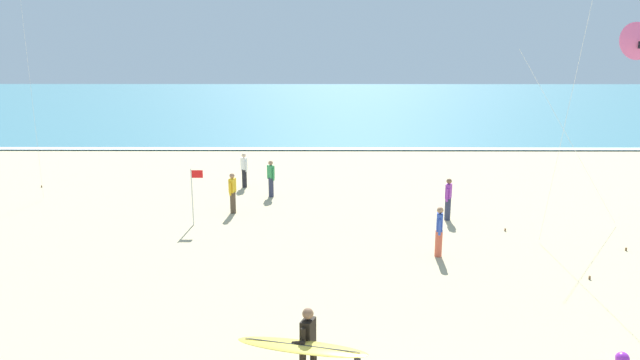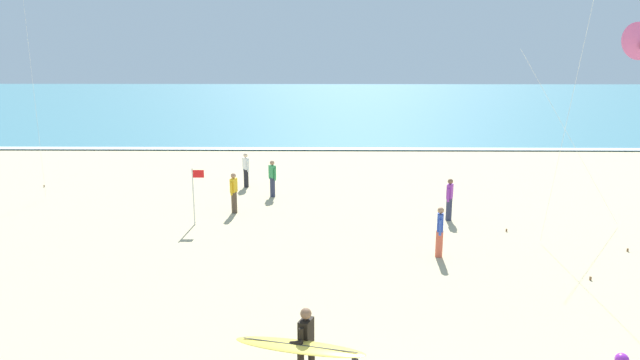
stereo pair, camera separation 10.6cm
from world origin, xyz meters
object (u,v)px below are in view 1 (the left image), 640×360
at_px(bystander_purple_top, 448,199).
at_px(bystander_green_top, 271,178).
at_px(beach_ball, 622,359).
at_px(surfer_trailing, 304,346).
at_px(bystander_yellow_top, 233,193).
at_px(bystander_white_top, 244,170).
at_px(lifeguard_flag, 193,191).
at_px(bystander_blue_top, 439,231).
at_px(kite_delta_rose_high, 637,41).

xyz_separation_m(bystander_purple_top, bystander_green_top, (-6.90, 3.33, 0.00)).
bearing_deg(beach_ball, surfer_trailing, -170.14).
distance_m(surfer_trailing, bystander_yellow_top, 12.42).
bearing_deg(bystander_white_top, bystander_green_top, -50.88).
height_order(surfer_trailing, bystander_white_top, surfer_trailing).
bearing_deg(bystander_purple_top, lifeguard_flag, -175.91).
bearing_deg(bystander_white_top, beach_ball, -57.04).
height_order(surfer_trailing, lifeguard_flag, lifeguard_flag).
height_order(bystander_green_top, lifeguard_flag, lifeguard_flag).
bearing_deg(bystander_yellow_top, bystander_green_top, 62.87).
relative_size(bystander_white_top, beach_ball, 5.68).
xyz_separation_m(surfer_trailing, bystander_blue_top, (3.91, 7.33, -0.24)).
bearing_deg(bystander_blue_top, bystander_yellow_top, 146.51).
bearing_deg(lifeguard_flag, bystander_blue_top, -20.96).
distance_m(kite_delta_rose_high, bystander_purple_top, 8.23).
relative_size(bystander_white_top, lifeguard_flag, 0.76).
bearing_deg(bystander_white_top, bystander_purple_top, -31.27).
xyz_separation_m(lifeguard_flag, beach_ball, (10.81, -9.36, -1.13)).
xyz_separation_m(bystander_purple_top, bystander_blue_top, (-1.09, -3.82, 0.00)).
height_order(kite_delta_rose_high, bystander_yellow_top, kite_delta_rose_high).
height_order(surfer_trailing, bystander_yellow_top, surfer_trailing).
relative_size(bystander_purple_top, lifeguard_flag, 0.76).
bearing_deg(bystander_yellow_top, bystander_purple_top, -6.03).
bearing_deg(kite_delta_rose_high, beach_ball, -115.45).
bearing_deg(bystander_white_top, surfer_trailing, -78.55).
xyz_separation_m(bystander_white_top, lifeguard_flag, (-1.05, -5.69, 0.45)).
distance_m(kite_delta_rose_high, bystander_white_top, 16.32).
height_order(bystander_blue_top, lifeguard_flag, lifeguard_flag).
relative_size(bystander_yellow_top, bystander_white_top, 1.00).
xyz_separation_m(bystander_purple_top, beach_ball, (1.49, -10.02, -0.67)).
bearing_deg(bystander_green_top, surfer_trailing, -82.53).
height_order(bystander_blue_top, bystander_white_top, same).
height_order(bystander_yellow_top, bystander_green_top, same).
bearing_deg(lifeguard_flag, surfer_trailing, -67.58).
bearing_deg(bystander_green_top, kite_delta_rose_high, -17.67).
bearing_deg(surfer_trailing, kite_delta_rose_high, 43.68).
xyz_separation_m(bystander_green_top, beach_ball, (8.38, -13.36, -0.67)).
distance_m(bystander_yellow_top, bystander_blue_top, 8.49).
distance_m(bystander_purple_top, bystander_blue_top, 3.97).
xyz_separation_m(bystander_blue_top, bystander_white_top, (-7.19, 8.84, 0.00)).
distance_m(bystander_green_top, beach_ball, 15.78).
relative_size(surfer_trailing, bystander_green_top, 1.61).
height_order(bystander_yellow_top, lifeguard_flag, lifeguard_flag).
relative_size(surfer_trailing, bystander_white_top, 1.61).
height_order(bystander_purple_top, lifeguard_flag, lifeguard_flag).
distance_m(bystander_white_top, beach_ball, 17.94).
relative_size(kite_delta_rose_high, bystander_green_top, 4.51).
xyz_separation_m(surfer_trailing, beach_ball, (6.48, 1.13, -0.91)).
bearing_deg(kite_delta_rose_high, bystander_purple_top, 172.82).
xyz_separation_m(kite_delta_rose_high, bystander_purple_top, (-5.90, 0.74, -5.69)).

